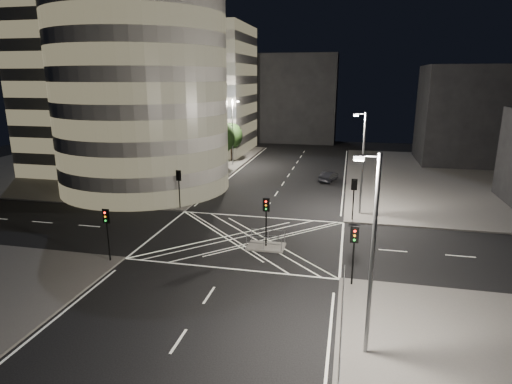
% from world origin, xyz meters
% --- Properties ---
extents(ground, '(120.00, 120.00, 0.00)m').
position_xyz_m(ground, '(0.00, 0.00, 0.00)').
color(ground, black).
rests_on(ground, ground).
extents(sidewalk_far_left, '(42.00, 42.00, 0.15)m').
position_xyz_m(sidewalk_far_left, '(-29.00, 27.00, 0.07)').
color(sidewalk_far_left, '#5A5754').
rests_on(sidewalk_far_left, ground).
extents(sidewalk_far_right, '(42.00, 42.00, 0.15)m').
position_xyz_m(sidewalk_far_right, '(29.00, 27.00, 0.07)').
color(sidewalk_far_right, '#5A5754').
rests_on(sidewalk_far_right, ground).
extents(central_island, '(3.00, 2.00, 0.15)m').
position_xyz_m(central_island, '(2.00, -1.50, 0.07)').
color(central_island, slate).
rests_on(central_island, ground).
extents(office_tower_curved, '(30.00, 29.00, 27.20)m').
position_xyz_m(office_tower_curved, '(-20.74, 18.74, 12.65)').
color(office_tower_curved, gray).
rests_on(office_tower_curved, sidewalk_far_left).
extents(office_block_rear, '(24.00, 16.00, 22.00)m').
position_xyz_m(office_block_rear, '(-22.00, 42.00, 11.15)').
color(office_block_rear, gray).
rests_on(office_block_rear, sidewalk_far_left).
extents(building_right_far, '(14.00, 12.00, 15.00)m').
position_xyz_m(building_right_far, '(26.00, 40.00, 7.65)').
color(building_right_far, black).
rests_on(building_right_far, sidewalk_far_right).
extents(building_far_end, '(18.00, 8.00, 18.00)m').
position_xyz_m(building_far_end, '(-4.00, 58.00, 9.00)').
color(building_far_end, black).
rests_on(building_far_end, ground).
extents(tree_a, '(4.80, 4.80, 7.20)m').
position_xyz_m(tree_a, '(-10.50, 9.00, 4.59)').
color(tree_a, black).
rests_on(tree_a, sidewalk_far_left).
extents(tree_b, '(4.92, 4.92, 7.32)m').
position_xyz_m(tree_b, '(-10.50, 15.00, 4.63)').
color(tree_b, black).
rests_on(tree_b, sidewalk_far_left).
extents(tree_c, '(3.71, 3.71, 6.25)m').
position_xyz_m(tree_c, '(-10.50, 21.00, 4.25)').
color(tree_c, black).
rests_on(tree_c, sidewalk_far_left).
extents(tree_d, '(4.25, 4.25, 7.11)m').
position_xyz_m(tree_d, '(-10.50, 27.00, 4.80)').
color(tree_d, black).
rests_on(tree_d, sidewalk_far_left).
extents(tree_e, '(3.59, 3.59, 6.15)m').
position_xyz_m(tree_e, '(-10.50, 33.00, 4.22)').
color(tree_e, black).
rests_on(tree_e, sidewalk_far_left).
extents(traffic_signal_fl, '(0.55, 0.22, 4.00)m').
position_xyz_m(traffic_signal_fl, '(-8.80, 6.80, 2.91)').
color(traffic_signal_fl, black).
rests_on(traffic_signal_fl, sidewalk_far_left).
extents(traffic_signal_nl, '(0.55, 0.22, 4.00)m').
position_xyz_m(traffic_signal_nl, '(-8.80, -6.80, 2.91)').
color(traffic_signal_nl, black).
rests_on(traffic_signal_nl, sidewalk_near_left).
extents(traffic_signal_fr, '(0.55, 0.22, 4.00)m').
position_xyz_m(traffic_signal_fr, '(8.80, 6.80, 2.91)').
color(traffic_signal_fr, black).
rests_on(traffic_signal_fr, sidewalk_far_right).
extents(traffic_signal_nr, '(0.55, 0.22, 4.00)m').
position_xyz_m(traffic_signal_nr, '(8.80, -6.80, 2.91)').
color(traffic_signal_nr, black).
rests_on(traffic_signal_nr, sidewalk_near_right).
extents(traffic_signal_island, '(0.55, 0.22, 4.00)m').
position_xyz_m(traffic_signal_island, '(2.00, -1.50, 2.91)').
color(traffic_signal_island, black).
rests_on(traffic_signal_island, central_island).
extents(street_lamp_left_near, '(1.25, 0.25, 10.00)m').
position_xyz_m(street_lamp_left_near, '(-9.44, 12.00, 5.54)').
color(street_lamp_left_near, slate).
rests_on(street_lamp_left_near, sidewalk_far_left).
extents(street_lamp_left_far, '(1.25, 0.25, 10.00)m').
position_xyz_m(street_lamp_left_far, '(-9.44, 30.00, 5.54)').
color(street_lamp_left_far, slate).
rests_on(street_lamp_left_far, sidewalk_far_left).
extents(street_lamp_right_far, '(1.25, 0.25, 10.00)m').
position_xyz_m(street_lamp_right_far, '(9.44, 9.00, 5.54)').
color(street_lamp_right_far, slate).
rests_on(street_lamp_right_far, sidewalk_far_right).
extents(street_lamp_right_near, '(1.25, 0.25, 10.00)m').
position_xyz_m(street_lamp_right_near, '(9.44, -14.00, 5.54)').
color(street_lamp_right_near, slate).
rests_on(street_lamp_right_near, sidewalk_near_right).
extents(railing_near_right, '(0.06, 11.70, 1.10)m').
position_xyz_m(railing_near_right, '(8.30, -12.15, 0.70)').
color(railing_near_right, slate).
rests_on(railing_near_right, sidewalk_near_right).
extents(railing_island_south, '(2.80, 0.06, 1.10)m').
position_xyz_m(railing_island_south, '(2.00, -2.40, 0.70)').
color(railing_island_south, slate).
rests_on(railing_island_south, central_island).
extents(railing_island_north, '(2.80, 0.06, 1.10)m').
position_xyz_m(railing_island_north, '(2.00, -0.60, 0.70)').
color(railing_island_north, slate).
rests_on(railing_island_north, central_island).
extents(sedan, '(2.54, 4.26, 1.33)m').
position_xyz_m(sedan, '(5.68, 22.61, 0.66)').
color(sedan, black).
rests_on(sedan, ground).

